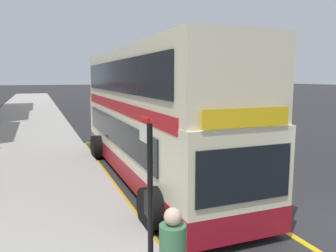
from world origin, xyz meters
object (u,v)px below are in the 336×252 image
bus_stop_sign (149,188)px  parked_car_white_far (185,111)px  double_decker_bus (150,118)px  parked_car_black_ahead (148,109)px  parked_car_black_kerbside (119,100)px

bus_stop_sign → parked_car_white_far: bearing=64.0°
double_decker_bus → parked_car_black_ahead: double_decker_bus is taller
double_decker_bus → parked_car_white_far: bearing=61.0°
bus_stop_sign → double_decker_bus: bearing=71.3°
double_decker_bus → parked_car_black_ahead: size_ratio=2.75×
parked_car_white_far → bus_stop_sign: bearing=-116.9°
parked_car_white_far → parked_car_black_ahead: 3.34m
parked_car_black_kerbside → parked_car_black_ahead: bearing=-88.8°
parked_car_white_far → parked_car_black_kerbside: same height
parked_car_white_far → parked_car_black_kerbside: bearing=98.3°
bus_stop_sign → parked_car_black_ahead: 23.02m
double_decker_bus → bus_stop_sign: (-2.09, -6.17, -0.34)m
double_decker_bus → parked_car_white_far: size_ratio=2.75×
bus_stop_sign → parked_car_white_far: bus_stop_sign is taller
double_decker_bus → parked_car_white_far: 15.50m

